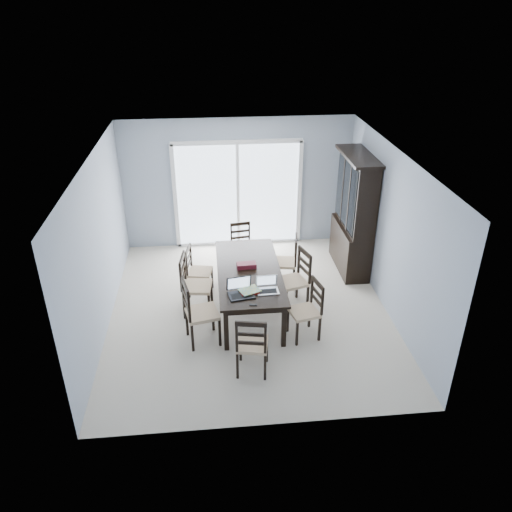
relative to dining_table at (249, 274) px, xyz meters
The scene contains 24 objects.
floor 0.67m from the dining_table, ahead, with size 5.00×5.00×0.00m, color beige.
ceiling 1.93m from the dining_table, ahead, with size 5.00×5.00×0.00m, color white.
back_wall 2.58m from the dining_table, 90.00° to the left, with size 4.50×0.02×2.60m, color #929EAF.
wall_left 2.34m from the dining_table, behind, with size 0.02×5.00×2.60m, color #929EAF.
wall_right 2.34m from the dining_table, ahead, with size 0.02×5.00×2.60m, color #929EAF.
balcony 3.57m from the dining_table, 90.00° to the left, with size 4.50×2.00×0.10m, color gray.
railing 4.50m from the dining_table, 90.00° to the left, with size 4.50×0.06×1.10m, color #99999E.
dining_table is the anchor object (origin of this frame).
china_hutch 2.41m from the dining_table, 31.71° to the left, with size 0.50×1.38×2.20m.
sliding_door 2.51m from the dining_table, 90.00° to the left, with size 2.52×0.05×2.18m.
chair_left_near 1.15m from the dining_table, 138.15° to the right, with size 0.55×0.54×1.20m.
chair_left_mid 0.93m from the dining_table, behind, with size 0.51×0.49×1.18m.
chair_left_far 1.08m from the dining_table, 144.23° to the left, with size 0.46×0.45×1.01m.
chair_right_near 1.15m from the dining_table, 42.35° to the right, with size 0.50×0.49×1.07m.
chair_right_mid 0.81m from the dining_table, ahead, with size 0.55×0.54×1.15m.
chair_right_far 1.07m from the dining_table, 43.38° to the left, with size 0.48×0.47×1.09m.
chair_end_near 1.58m from the dining_table, 93.68° to the right, with size 0.48×0.49×1.10m.
chair_end_far 1.48m from the dining_table, 90.48° to the left, with size 0.44×0.45×1.02m.
laptop_dark 0.78m from the dining_table, 103.21° to the right, with size 0.41×0.32×0.25m.
laptop_silver 0.71m from the dining_table, 71.72° to the right, with size 0.33×0.24×0.22m.
book_stack 0.68m from the dining_table, 94.83° to the right, with size 0.36×0.32×0.05m.
cell_phone 1.00m from the dining_table, 91.52° to the right, with size 0.11×0.05×0.01m, color black.
game_box 0.15m from the dining_table, 108.76° to the left, with size 0.31×0.15×0.08m, color #541021.
hot_tub 3.61m from the dining_table, 97.41° to the left, with size 1.97×1.78×0.96m.
Camera 1 is at (-0.58, -6.85, 4.67)m, focal length 35.00 mm.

